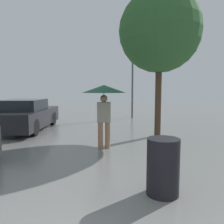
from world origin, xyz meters
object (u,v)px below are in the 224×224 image
object	(u,v)px
tree	(159,32)
street_lamp	(132,65)
trash_bin	(162,167)
parked_car_farthest	(24,115)
pedestrian	(103,95)

from	to	relation	value
tree	street_lamp	size ratio (longest dim) A/B	1.20
tree	trash_bin	bearing A→B (deg)	-100.68
parked_car_farthest	tree	world-z (taller)	tree
pedestrian	tree	xyz separation A→B (m)	(1.88, 1.65, 2.15)
tree	trash_bin	distance (m)	5.53
pedestrian	trash_bin	size ratio (longest dim) A/B	1.97
pedestrian	trash_bin	xyz separation A→B (m)	(1.05, -2.77, -1.06)
pedestrian	tree	distance (m)	3.30
pedestrian	tree	bearing A→B (deg)	41.24
parked_car_farthest	trash_bin	xyz separation A→B (m)	(4.44, -5.63, -0.15)
pedestrian	street_lamp	distance (m)	7.14
parked_car_farthest	trash_bin	bearing A→B (deg)	-51.77
parked_car_farthest	trash_bin	distance (m)	7.17
parked_car_farthest	street_lamp	xyz separation A→B (m)	(4.83, 3.95, 2.51)
street_lamp	trash_bin	size ratio (longest dim) A/B	4.62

